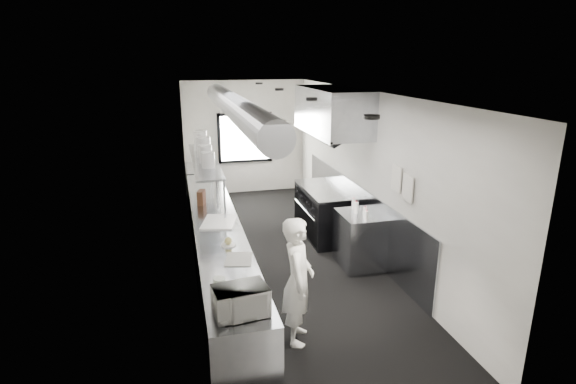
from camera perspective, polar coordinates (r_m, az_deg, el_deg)
floor at (r=7.98m, az=-0.78°, el=-7.92°), size 3.00×8.00×0.01m
ceiling at (r=7.28m, az=-0.87°, el=12.55°), size 3.00×8.00×0.01m
wall_back at (r=11.35m, az=-5.48°, el=6.86°), size 3.00×0.02×2.80m
wall_front at (r=3.98m, az=12.81°, el=-12.71°), size 3.00×0.02×2.80m
wall_left at (r=7.33m, az=-12.32°, el=1.06°), size 0.02×8.00×2.80m
wall_right at (r=7.97m, az=9.74°, el=2.48°), size 0.02×8.00×2.80m
wall_cladding at (r=8.47m, az=8.53°, el=-2.62°), size 0.03×5.50×1.10m
hvac_duct at (r=7.57m, az=-6.83°, el=10.70°), size 0.40×6.40×0.40m
service_window at (r=11.32m, az=-5.45°, el=6.83°), size 1.36×0.05×1.25m
exhaust_hood at (r=8.29m, az=5.53°, el=10.15°), size 0.81×2.20×0.88m
prep_counter at (r=7.19m, az=-8.89°, el=-7.11°), size 0.70×6.00×0.90m
pass_shelf at (r=8.27m, az=-10.50°, el=3.92°), size 0.45×3.00×0.68m
range at (r=8.70m, az=4.82°, el=-2.53°), size 0.88×1.60×0.94m
bottle_station at (r=7.53m, az=9.05°, el=-5.98°), size 0.65×0.80×0.90m
far_work_table at (r=10.67m, az=-10.79°, el=0.77°), size 0.70×1.20×0.90m
notice_sheet_a at (r=6.87m, az=13.56°, el=1.67°), size 0.02×0.28×0.38m
notice_sheet_b at (r=6.58m, az=14.91°, el=0.47°), size 0.02×0.28×0.38m
line_cook at (r=5.43m, az=1.26°, el=-11.16°), size 0.52×0.66×1.58m
microwave at (r=4.54m, az=-6.05°, el=-13.53°), size 0.53×0.43×0.29m
deli_tub_a at (r=4.98m, az=-7.87°, el=-12.03°), size 0.16×0.16×0.09m
deli_tub_b at (r=5.11m, az=-8.67°, el=-11.21°), size 0.16×0.16×0.10m
newspaper at (r=5.72m, az=-6.25°, el=-8.45°), size 0.41×0.47×0.01m
small_plate at (r=6.14m, az=-7.55°, el=-6.65°), size 0.26×0.26×0.02m
pastry at (r=6.12m, az=-7.57°, el=-6.16°), size 0.10×0.10×0.10m
cutting_board at (r=6.98m, az=-8.70°, el=-3.74°), size 0.63×0.74×0.02m
knife_block at (r=7.85m, az=-10.89°, el=-0.67°), size 0.17×0.24×0.24m
plate_stack_a at (r=7.56m, az=-10.08°, el=4.03°), size 0.23×0.23×0.26m
plate_stack_b at (r=7.94m, az=-10.42°, el=4.77°), size 0.26×0.26×0.30m
plate_stack_c at (r=8.37m, az=-10.65°, el=5.60°), size 0.29×0.29×0.37m
plate_stack_d at (r=9.01m, az=-11.00°, el=6.41°), size 0.32×0.32×0.39m
squeeze_bottle_a at (r=7.02m, az=9.91°, el=-3.04°), size 0.06×0.06×0.17m
squeeze_bottle_b at (r=7.17m, az=9.71°, el=-2.59°), size 0.07×0.07×0.17m
squeeze_bottle_c at (r=7.34m, az=8.65°, el=-2.01°), size 0.08×0.08×0.19m
squeeze_bottle_d at (r=7.41m, az=8.52°, el=-1.92°), size 0.07×0.07×0.17m
squeeze_bottle_e at (r=7.56m, az=8.30°, el=-1.47°), size 0.08×0.08×0.18m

